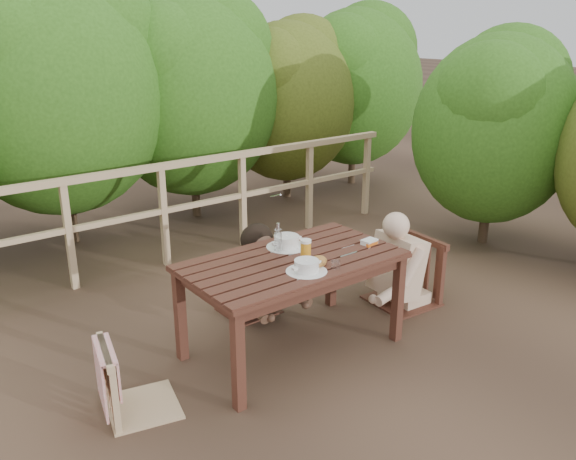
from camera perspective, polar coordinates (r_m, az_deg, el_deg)
ground at (r=4.39m, az=0.40°, el=-11.33°), size 60.00×60.00×0.00m
table at (r=4.22m, az=0.42°, el=-7.27°), size 1.50×0.84×0.69m
chair_left at (r=3.67m, az=-14.30°, el=-10.73°), size 0.52×0.52×0.87m
chair_far at (r=4.74m, az=-3.91°, el=-3.28°), size 0.43×0.43×0.84m
chair_right at (r=4.95m, az=11.24°, el=-1.40°), size 0.55×0.55×1.03m
woman at (r=4.69m, az=-4.10°, el=-1.17°), size 0.50×0.61×1.20m
diner_right at (r=4.92m, az=11.59°, el=0.33°), size 0.70×0.59×1.34m
railing at (r=5.76m, az=-11.89°, el=1.39°), size 5.60×0.10×1.01m
hedge_row at (r=6.76m, az=-14.25°, el=15.90°), size 6.60×1.60×3.80m
shrub_side at (r=6.26m, az=25.61°, el=10.24°), size 1.40×2.20×2.90m
soup_near at (r=3.86m, az=1.80°, el=-3.56°), size 0.27×0.27×0.09m
soup_far at (r=4.27m, az=-0.11°, el=-1.18°), size 0.30×0.30×0.10m
bread_roll at (r=3.95m, az=2.90°, el=-3.06°), size 0.14×0.10×0.08m
beer_glass at (r=4.06m, az=1.72°, el=-1.92°), size 0.08×0.08×0.15m
bottle at (r=4.15m, az=-0.97°, el=-0.85°), size 0.06×0.06×0.23m
tumbler at (r=3.91m, az=4.60°, el=-3.45°), size 0.06×0.06×0.07m
butter_tub at (r=4.37m, az=7.84°, el=-1.23°), size 0.12×0.10×0.05m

